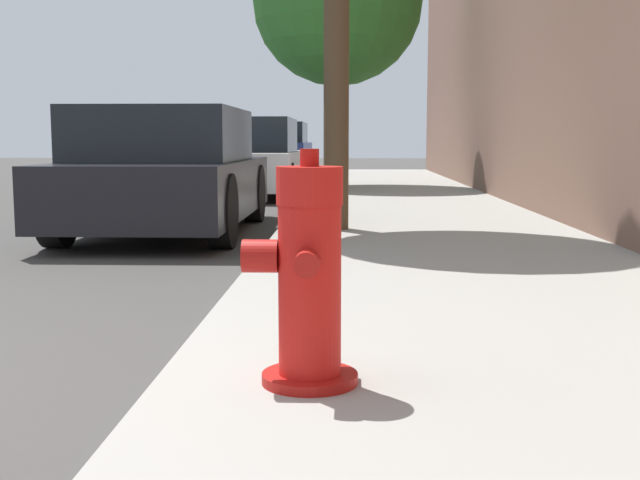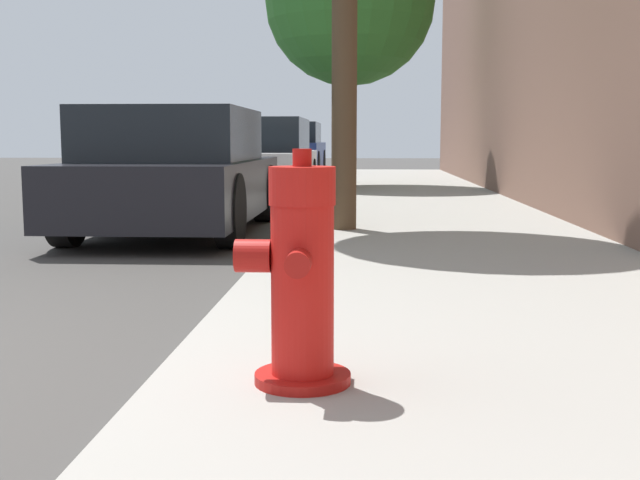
# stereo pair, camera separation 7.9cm
# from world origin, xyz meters

# --- Properties ---
(sidewalk_slab) EXTENTS (2.79, 40.00, 0.14)m
(sidewalk_slab) POSITION_xyz_m (3.43, 0.00, 0.07)
(sidewalk_slab) COLOR #99968E
(sidewalk_slab) RESTS_ON ground_plane
(fire_hydrant) EXTENTS (0.39, 0.41, 0.80)m
(fire_hydrant) POSITION_xyz_m (2.57, 0.04, 0.50)
(fire_hydrant) COLOR #A91511
(fire_hydrant) RESTS_ON sidewalk_slab
(parked_car_near) EXTENTS (1.70, 3.81, 1.28)m
(parked_car_near) POSITION_xyz_m (0.83, 5.59, 0.63)
(parked_car_near) COLOR black
(parked_car_near) RESTS_ON ground_plane
(parked_car_mid) EXTENTS (1.77, 4.13, 1.33)m
(parked_car_mid) POSITION_xyz_m (0.93, 11.22, 0.64)
(parked_car_mid) COLOR silver
(parked_car_mid) RESTS_ON ground_plane
(parked_car_far) EXTENTS (1.73, 4.07, 1.40)m
(parked_car_far) POSITION_xyz_m (0.80, 17.69, 0.68)
(parked_car_far) COLOR navy
(parked_car_far) RESTS_ON ground_plane
(street_tree_far) EXTENTS (3.00, 3.00, 4.77)m
(street_tree_far) POSITION_xyz_m (2.47, 11.88, 3.40)
(street_tree_far) COLOR brown
(street_tree_far) RESTS_ON sidewalk_slab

